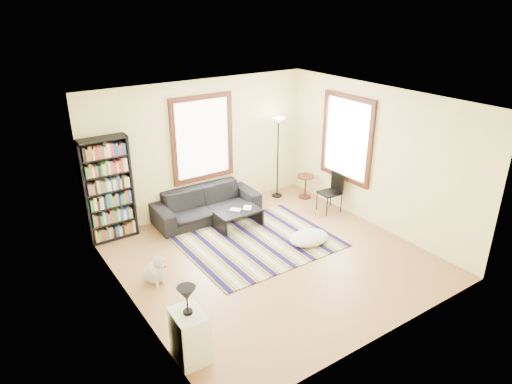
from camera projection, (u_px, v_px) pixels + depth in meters
floor at (272, 260)px, 8.16m from camera, size 5.00×5.00×0.10m
ceiling at (274, 98)px, 7.02m from camera, size 5.00×5.00×0.10m
wall_back at (201, 147)px, 9.53m from camera, size 5.00×0.10×2.80m
wall_front at (394, 250)px, 5.65m from camera, size 5.00×0.10×2.80m
wall_left at (123, 225)px, 6.27m from camera, size 0.10×5.00×2.80m
wall_right at (378, 157)px, 8.90m from camera, size 0.10×5.00×2.80m
window_back at (202, 139)px, 9.39m from camera, size 1.20×0.06×1.60m
window_right at (347, 138)px, 9.39m from camera, size 0.06×1.20×1.60m
rug at (259, 242)px, 8.66m from camera, size 2.74×2.19×0.02m
sofa at (207, 204)px, 9.47m from camera, size 2.23×0.93×0.64m
bookshelf at (108, 190)px, 8.43m from camera, size 0.90×0.30×2.00m
coffee_table at (239, 219)px, 9.16m from camera, size 0.98×0.67×0.36m
book_a at (234, 212)px, 9.03m from camera, size 0.26×0.26×0.02m
book_b at (243, 208)px, 9.20m from camera, size 0.26×0.27×0.02m
floor_cushion at (309, 238)px, 8.61m from camera, size 0.82×0.62×0.20m
floor_lamp at (278, 158)px, 10.29m from camera, size 0.32×0.32×1.86m
side_table at (305, 187)px, 10.48m from camera, size 0.52×0.52×0.54m
folding_chair at (330, 193)px, 9.74m from camera, size 0.45×0.43×0.86m
white_cabinet at (190, 336)px, 5.76m from camera, size 0.41×0.52×0.70m
table_lamp at (187, 300)px, 5.54m from camera, size 0.27×0.27×0.38m
dog at (153, 267)px, 7.36m from camera, size 0.49×0.61×0.53m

